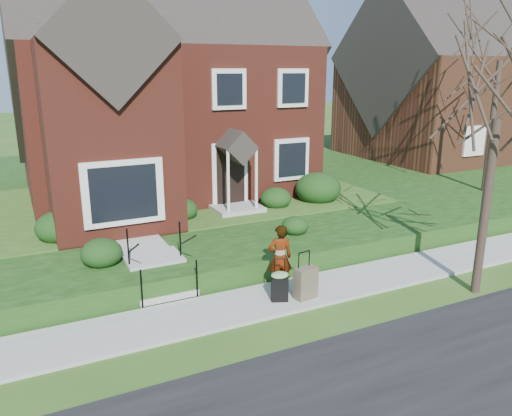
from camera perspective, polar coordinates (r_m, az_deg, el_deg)
ground at (r=12.04m, az=3.17°, el=-10.24°), size 120.00×120.00×0.00m
sidewalk at (r=12.02m, az=3.17°, el=-10.07°), size 60.00×1.60×0.08m
terrace at (r=22.91m, az=-1.34°, el=3.17°), size 44.00×20.00×0.60m
walkway at (r=15.41m, az=-14.24°, el=-2.29°), size 1.20×6.00×0.06m
main_house at (r=19.71m, az=-11.38°, el=15.39°), size 10.40×10.20×9.40m
neighbour_house at (r=29.53m, az=20.92°, el=14.66°), size 9.40×8.00×9.20m
front_steps at (r=12.56m, az=-11.10°, el=-7.00°), size 1.40×2.02×1.50m
foundation_shrubs at (r=16.16m, az=-2.47°, el=0.66°), size 10.35×4.18×1.16m
woman at (r=11.98m, az=2.75°, el=-5.69°), size 0.67×0.51×1.63m
suitcase_black at (r=11.57m, az=2.73°, el=-8.75°), size 0.52×0.48×1.02m
suitcase_olive at (r=11.75m, az=5.72°, el=-8.51°), size 0.56×0.36×1.13m
tree_verge at (r=12.40m, az=26.05°, el=10.92°), size 4.57×4.57×6.52m
tree_gap at (r=21.19m, az=26.28°, el=16.17°), size 5.41×5.41×7.73m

